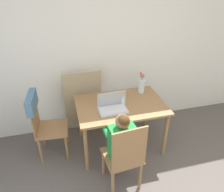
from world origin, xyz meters
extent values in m
cube|color=white|center=(0.00, 2.23, 1.25)|extent=(6.40, 0.05, 2.50)
cube|color=olive|center=(-0.02, 1.60, 0.69)|extent=(1.16, 0.77, 0.03)
cylinder|color=olive|center=(-0.55, 1.26, 0.34)|extent=(0.05, 0.05, 0.68)
cylinder|color=olive|center=(0.51, 1.26, 0.34)|extent=(0.05, 0.05, 0.68)
cylinder|color=olive|center=(-0.55, 1.93, 0.34)|extent=(0.05, 0.05, 0.68)
cylinder|color=olive|center=(0.51, 1.93, 0.34)|extent=(0.05, 0.05, 0.68)
cube|color=olive|center=(-0.18, 0.99, 0.41)|extent=(0.44, 0.44, 0.02)
cube|color=olive|center=(-0.16, 0.80, 0.68)|extent=(0.38, 0.05, 0.52)
cylinder|color=olive|center=(-0.03, 1.17, 0.20)|extent=(0.04, 0.04, 0.40)
cylinder|color=olive|center=(-0.37, 1.14, 0.20)|extent=(0.04, 0.04, 0.40)
cylinder|color=olive|center=(0.00, 0.83, 0.20)|extent=(0.04, 0.04, 0.40)
cylinder|color=olive|center=(-0.33, 0.80, 0.20)|extent=(0.04, 0.04, 0.40)
cube|color=olive|center=(-0.93, 1.68, 0.41)|extent=(0.44, 0.44, 0.02)
cube|color=olive|center=(-1.12, 1.70, 0.68)|extent=(0.06, 0.38, 0.52)
cylinder|color=olive|center=(-0.78, 1.50, 0.20)|extent=(0.04, 0.04, 0.40)
cylinder|color=olive|center=(-0.75, 1.84, 0.20)|extent=(0.04, 0.04, 0.40)
cylinder|color=olive|center=(-1.12, 1.53, 0.20)|extent=(0.04, 0.04, 0.40)
cylinder|color=olive|center=(-1.09, 1.87, 0.20)|extent=(0.04, 0.04, 0.40)
cube|color=slate|center=(-1.12, 1.70, 0.85)|extent=(0.12, 0.40, 0.20)
cube|color=#1E8438|center=(-0.18, 0.99, 0.62)|extent=(0.30, 0.21, 0.41)
sphere|color=#936B4C|center=(-0.18, 0.99, 0.90)|extent=(0.15, 0.15, 0.15)
sphere|color=#4C3319|center=(-0.18, 0.97, 0.92)|extent=(0.13, 0.13, 0.13)
cylinder|color=#4C4742|center=(-0.13, 1.13, 0.43)|extent=(0.12, 0.29, 0.09)
cylinder|color=#4C4742|center=(-0.26, 1.12, 0.43)|extent=(0.12, 0.29, 0.09)
cylinder|color=#4C4742|center=(-0.14, 1.27, 0.21)|extent=(0.08, 0.08, 0.42)
cylinder|color=#4C4742|center=(-0.27, 1.26, 0.21)|extent=(0.08, 0.08, 0.42)
cylinder|color=#1E8438|center=(-0.08, 1.21, 0.64)|extent=(0.08, 0.24, 0.06)
cylinder|color=#1E8438|center=(-0.32, 1.18, 0.64)|extent=(0.08, 0.24, 0.06)
cube|color=#B2B2B7|center=(-0.15, 1.48, 0.71)|extent=(0.37, 0.25, 0.01)
cube|color=silver|center=(-0.15, 1.48, 0.72)|extent=(0.32, 0.18, 0.00)
cube|color=#B2B2B7|center=(-0.15, 1.57, 0.83)|extent=(0.36, 0.09, 0.23)
cube|color=#19284C|center=(-0.15, 1.57, 0.83)|extent=(0.33, 0.08, 0.20)
cylinder|color=silver|center=(0.36, 1.84, 0.81)|extent=(0.09, 0.09, 0.20)
cylinder|color=#3D7A38|center=(0.38, 1.84, 0.86)|extent=(0.01, 0.01, 0.22)
sphere|color=#CC4C4C|center=(0.38, 1.84, 0.97)|extent=(0.03, 0.03, 0.03)
cylinder|color=#3D7A38|center=(0.34, 1.85, 0.87)|extent=(0.01, 0.01, 0.25)
sphere|color=#CC4C4C|center=(0.34, 1.85, 1.00)|extent=(0.04, 0.04, 0.04)
cylinder|color=#3D7A38|center=(0.35, 1.81, 0.86)|extent=(0.01, 0.01, 0.22)
sphere|color=#CC4C4C|center=(0.35, 1.81, 0.97)|extent=(0.05, 0.05, 0.05)
cylinder|color=silver|center=(0.01, 1.60, 0.79)|extent=(0.06, 0.06, 0.16)
cylinder|color=#262628|center=(0.01, 1.60, 0.88)|extent=(0.04, 0.04, 0.02)
cube|color=tan|center=(-0.46, 2.09, 0.52)|extent=(0.54, 0.16, 1.03)
camera|label=1|loc=(-0.74, -0.72, 2.26)|focal=35.00mm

